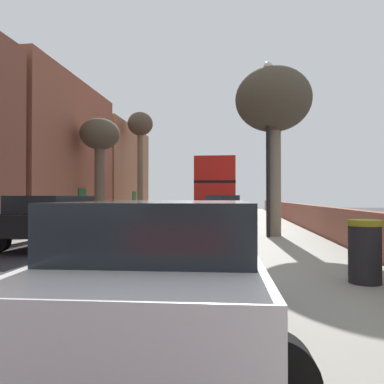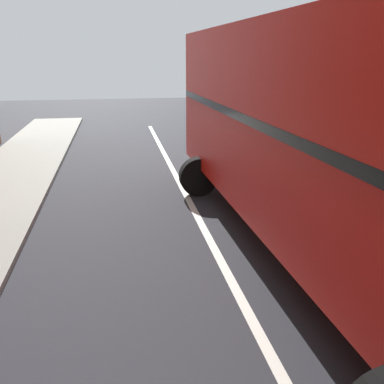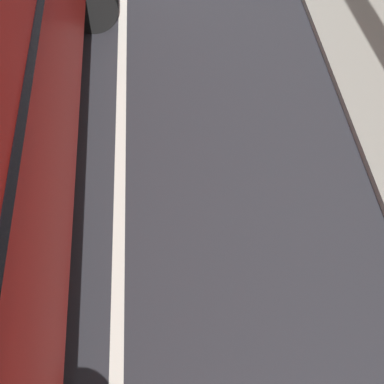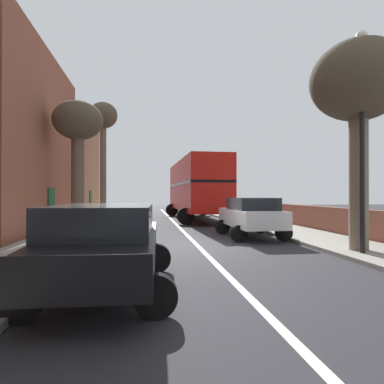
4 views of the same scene
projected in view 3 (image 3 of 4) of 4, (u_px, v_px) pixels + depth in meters
The scene contains 0 objects.
Camera 3 is at (-0.76, 14.97, 5.03)m, focal length 39.98 mm.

